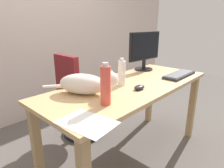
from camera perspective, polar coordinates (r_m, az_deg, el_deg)
The scene contains 11 objects.
ground_plane at distance 2.04m, azimuth 5.09°, elevation -20.66°, with size 8.00×8.00×0.00m, color #59544F.
back_wall at distance 2.81m, azimuth -20.96°, elevation 17.29°, with size 6.00×0.04×2.60m, color beige.
desk at distance 1.71m, azimuth 5.67°, elevation -3.28°, with size 1.66×0.67×0.76m.
office_chair at distance 2.21m, azimuth -9.69°, elevation -5.08°, with size 0.48×0.48×0.95m.
monitor at distance 2.18m, azimuth 9.65°, elevation 10.01°, with size 0.48×0.20×0.41m.
keyboard at distance 2.03m, azimuth 19.34°, elevation 2.62°, with size 0.44×0.15×0.03m.
cat at distance 1.42m, azimuth -7.84°, elevation 0.18°, with size 0.33×0.55×0.20m.
computer_mouse at distance 1.54m, azimuth 8.09°, elevation -0.97°, with size 0.11×0.06×0.04m, color #232328.
paper_sheet at distance 1.04m, azimuth -7.41°, elevation -11.23°, with size 0.21×0.30×0.00m, color white.
water_bottle at distance 1.61m, azimuth 2.87°, elevation 3.34°, with size 0.06×0.06×0.23m.
spray_bottle at distance 1.21m, azimuth -1.91°, elevation -0.39°, with size 0.07×0.07×0.27m.
Camera 1 is at (-1.29, -0.96, 1.25)m, focal length 30.89 mm.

